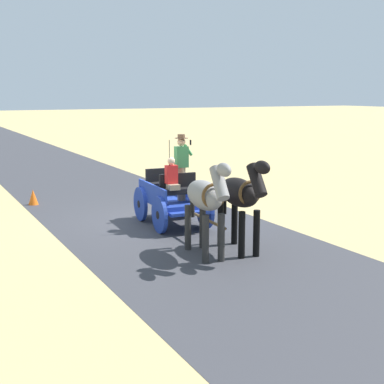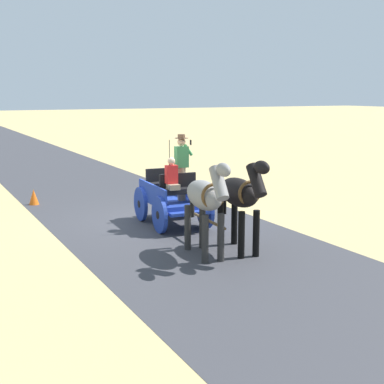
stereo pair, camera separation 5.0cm
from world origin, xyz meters
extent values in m
plane|color=tan|center=(0.00, 0.00, 0.00)|extent=(200.00, 200.00, 0.00)
cube|color=#38383D|center=(0.00, 0.00, 0.00)|extent=(5.74, 160.00, 0.01)
cube|color=#1E3899|center=(-0.33, 0.65, 0.66)|extent=(1.34, 2.27, 0.12)
cube|color=#1E3899|center=(-0.90, 0.68, 0.94)|extent=(0.19, 2.09, 0.44)
cube|color=#1E3899|center=(0.24, 0.61, 0.94)|extent=(0.19, 2.09, 0.44)
cube|color=#1E3899|center=(-0.25, 1.86, 0.56)|extent=(1.09, 0.31, 0.08)
cube|color=#1E3899|center=(-0.40, -0.55, 0.48)|extent=(0.73, 0.25, 0.06)
cube|color=black|center=(-0.29, 1.25, 1.04)|extent=(1.04, 0.42, 0.14)
cube|color=black|center=(-0.30, 1.07, 1.26)|extent=(1.02, 0.14, 0.44)
cube|color=black|center=(-0.36, 0.15, 1.04)|extent=(1.04, 0.42, 0.14)
cube|color=black|center=(-0.37, -0.03, 1.26)|extent=(1.02, 0.14, 0.44)
cylinder|color=#1E3899|center=(-0.93, 1.46, 0.48)|extent=(0.16, 0.96, 0.96)
cylinder|color=black|center=(-0.93, 1.46, 0.48)|extent=(0.13, 0.22, 0.21)
cylinder|color=#1E3899|center=(0.37, 1.37, 0.48)|extent=(0.16, 0.96, 0.96)
cylinder|color=black|center=(0.37, 1.37, 0.48)|extent=(0.13, 0.22, 0.21)
cylinder|color=#1E3899|center=(-1.02, -0.08, 0.48)|extent=(0.16, 0.96, 0.96)
cylinder|color=black|center=(-1.02, -0.08, 0.48)|extent=(0.13, 0.22, 0.21)
cylinder|color=#1E3899|center=(0.27, -0.16, 0.48)|extent=(0.16, 0.96, 0.96)
cylinder|color=black|center=(0.27, -0.16, 0.48)|extent=(0.13, 0.22, 0.21)
cylinder|color=brown|center=(-0.19, 2.84, 0.61)|extent=(0.20, 2.00, 0.07)
cylinder|color=black|center=(0.01, 1.23, 1.74)|extent=(0.02, 0.02, 1.30)
cylinder|color=#998466|center=(-0.46, 0.98, 1.17)|extent=(0.22, 0.22, 0.90)
cube|color=#387F47|center=(-0.46, 0.98, 1.90)|extent=(0.35, 0.24, 0.56)
sphere|color=tan|center=(-0.46, 0.98, 2.30)|extent=(0.22, 0.22, 0.22)
cylinder|color=#473323|center=(-0.46, 0.98, 2.40)|extent=(0.36, 0.36, 0.01)
cylinder|color=#473323|center=(-0.46, 0.98, 2.45)|extent=(0.20, 0.20, 0.10)
cylinder|color=#387F47|center=(-0.63, 1.04, 2.08)|extent=(0.27, 0.10, 0.32)
cube|color=black|center=(-0.69, 1.06, 2.28)|extent=(0.02, 0.07, 0.14)
cube|color=#998466|center=(-0.03, 1.35, 1.18)|extent=(0.30, 0.34, 0.14)
cube|color=red|center=(-0.04, 1.23, 1.49)|extent=(0.31, 0.22, 0.48)
sphere|color=beige|center=(-0.04, 1.23, 1.84)|extent=(0.20, 0.20, 0.20)
ellipsoid|color=black|center=(-0.56, 3.67, 1.37)|extent=(0.71, 1.61, 0.64)
cylinder|color=black|center=(-0.69, 4.23, 0.53)|extent=(0.15, 0.15, 1.05)
cylinder|color=black|center=(-0.33, 4.19, 0.53)|extent=(0.15, 0.15, 1.05)
cylinder|color=black|center=(-0.80, 3.14, 0.53)|extent=(0.15, 0.15, 1.05)
cylinder|color=black|center=(-0.44, 3.11, 0.53)|extent=(0.15, 0.15, 1.05)
cylinder|color=black|center=(-0.48, 4.51, 1.77)|extent=(0.32, 0.67, 0.73)
ellipsoid|color=black|center=(-0.46, 4.72, 2.07)|extent=(0.27, 0.56, 0.28)
cube|color=black|center=(-0.48, 4.49, 1.81)|extent=(0.11, 0.51, 0.56)
cylinder|color=black|center=(-0.64, 2.93, 1.07)|extent=(0.11, 0.11, 0.70)
torus|color=brown|center=(-0.51, 4.21, 1.45)|extent=(0.55, 0.12, 0.55)
ellipsoid|color=gray|center=(0.29, 3.61, 1.37)|extent=(0.75, 1.62, 0.64)
cylinder|color=#272726|center=(0.18, 4.18, 0.53)|extent=(0.15, 0.15, 1.05)
cylinder|color=#272726|center=(0.54, 4.13, 0.53)|extent=(0.15, 0.15, 1.05)
cylinder|color=#272726|center=(0.04, 3.09, 0.53)|extent=(0.15, 0.15, 1.05)
cylinder|color=#272726|center=(0.40, 3.05, 0.53)|extent=(0.15, 0.15, 1.05)
cylinder|color=gray|center=(0.39, 4.45, 1.77)|extent=(0.34, 0.68, 0.73)
ellipsoid|color=gray|center=(0.42, 4.67, 2.07)|extent=(0.28, 0.56, 0.28)
cube|color=#272726|center=(0.39, 4.43, 1.81)|extent=(0.12, 0.51, 0.56)
cylinder|color=#272726|center=(0.20, 2.88, 1.07)|extent=(0.11, 0.11, 0.70)
torus|color=brown|center=(0.36, 4.15, 1.45)|extent=(0.55, 0.14, 0.55)
cone|color=orange|center=(2.52, -3.83, 0.25)|extent=(0.32, 0.32, 0.50)
camera|label=1|loc=(5.97, 13.97, 3.60)|focal=51.26mm
camera|label=2|loc=(5.93, 13.99, 3.60)|focal=51.26mm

